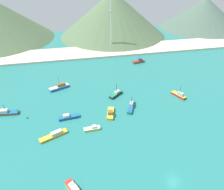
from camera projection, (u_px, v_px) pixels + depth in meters
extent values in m
cube|color=teal|center=(142.00, 119.00, 87.18)|extent=(260.00, 280.00, 0.50)
cube|color=gold|center=(111.00, 114.00, 89.13)|extent=(4.74, 8.64, 1.01)
cube|color=gold|center=(110.00, 113.00, 88.80)|extent=(4.83, 8.81, 0.20)
cube|color=brown|center=(110.00, 112.00, 87.47)|extent=(2.51, 2.61, 1.51)
cube|color=#232328|center=(116.00, 95.00, 101.75)|extent=(7.68, 6.80, 1.20)
cube|color=#238C5B|center=(116.00, 93.00, 101.36)|extent=(7.84, 6.93, 0.20)
cube|color=beige|center=(117.00, 92.00, 101.72)|extent=(3.27, 3.09, 0.83)
cylinder|color=#4C3823|center=(111.00, 95.00, 98.64)|extent=(0.61, 0.52, 1.62)
cylinder|color=#4C3823|center=(116.00, 88.00, 99.89)|extent=(0.20, 0.20, 4.49)
cube|color=brown|center=(138.00, 62.00, 135.00)|extent=(8.36, 4.10, 1.28)
cube|color=red|center=(139.00, 61.00, 134.59)|extent=(8.53, 4.18, 0.20)
cube|color=#28568C|center=(140.00, 59.00, 134.46)|extent=(2.65, 2.38, 1.42)
cylinder|color=#4C3823|center=(140.00, 56.00, 132.98)|extent=(0.11, 0.11, 3.38)
cube|color=gold|center=(92.00, 129.00, 81.07)|extent=(6.60, 2.34, 0.84)
cube|color=white|center=(92.00, 128.00, 80.78)|extent=(6.73, 2.39, 0.20)
cube|color=silver|center=(94.00, 127.00, 80.65)|extent=(1.98, 1.61, 0.86)
cube|color=#1E5BA8|center=(59.00, 88.00, 107.12)|extent=(10.37, 6.33, 1.30)
cube|color=white|center=(59.00, 87.00, 106.70)|extent=(10.58, 6.45, 0.20)
cube|color=brown|center=(61.00, 85.00, 106.85)|extent=(4.73, 3.47, 1.42)
cylinder|color=#4C3823|center=(59.00, 80.00, 104.90)|extent=(0.13, 0.13, 4.18)
cube|color=silver|center=(74.00, 187.00, 58.66)|extent=(3.31, 3.99, 0.89)
cylinder|color=#4C3823|center=(74.00, 184.00, 56.83)|extent=(0.11, 0.11, 4.12)
cube|color=red|center=(178.00, 95.00, 101.17)|extent=(5.31, 7.82, 1.13)
cube|color=gold|center=(179.00, 94.00, 100.80)|extent=(5.42, 7.98, 0.20)
cube|color=#B2ADA3|center=(181.00, 94.00, 99.73)|extent=(2.83, 3.53, 1.38)
cylinder|color=#4C3823|center=(173.00, 90.00, 102.68)|extent=(0.40, 0.64, 1.53)
cylinder|color=#4C3823|center=(180.00, 89.00, 98.70)|extent=(0.19, 0.19, 3.83)
cube|color=#14478C|center=(69.00, 117.00, 87.01)|extent=(8.91, 3.04, 1.00)
cube|color=#1E669E|center=(69.00, 116.00, 86.68)|extent=(9.09, 3.10, 0.20)
cube|color=silver|center=(66.00, 116.00, 86.07)|extent=(2.74, 1.87, 1.01)
cube|color=#198466|center=(131.00, 107.00, 92.96)|extent=(6.07, 9.75, 1.14)
cube|color=#1E669E|center=(131.00, 106.00, 92.59)|extent=(6.19, 9.95, 0.20)
cube|color=#B2ADA3|center=(132.00, 103.00, 93.24)|extent=(2.63, 3.30, 1.05)
cylinder|color=#4C3823|center=(129.00, 111.00, 88.62)|extent=(0.39, 0.65, 1.54)
cylinder|color=#4C3823|center=(132.00, 100.00, 91.49)|extent=(0.19, 0.19, 3.55)
cube|color=brown|center=(8.00, 113.00, 89.45)|extent=(9.46, 3.58, 0.99)
cube|color=#1E669E|center=(7.00, 112.00, 89.13)|extent=(9.65, 3.65, 0.20)
cube|color=beige|center=(4.00, 111.00, 88.62)|extent=(3.27, 2.32, 1.24)
cylinder|color=#4C3823|center=(17.00, 110.00, 89.17)|extent=(0.59, 0.17, 1.34)
cylinder|color=#4C3823|center=(4.00, 107.00, 87.54)|extent=(0.16, 0.16, 2.88)
cube|color=orange|center=(54.00, 136.00, 77.95)|extent=(10.82, 6.30, 0.71)
cube|color=gold|center=(53.00, 135.00, 77.70)|extent=(11.04, 6.42, 0.20)
cube|color=beige|center=(56.00, 133.00, 77.99)|extent=(4.62, 3.26, 1.03)
sphere|color=#232328|center=(27.00, 118.00, 87.28)|extent=(0.68, 0.68, 0.68)
cube|color=beige|center=(108.00, 51.00, 151.62)|extent=(247.00, 23.23, 1.20)
cone|color=#56704C|center=(113.00, 14.00, 176.26)|extent=(94.27, 94.27, 36.81)
cone|color=#4C6656|center=(204.00, 13.00, 197.17)|extent=(80.64, 80.64, 28.33)
cylinder|color=silver|center=(111.00, 27.00, 143.55)|extent=(0.71, 0.71, 35.30)
cylinder|color=silver|center=(111.00, 10.00, 137.30)|extent=(3.53, 0.35, 0.35)
cylinder|color=silver|center=(111.00, 21.00, 141.21)|extent=(0.35, 2.82, 0.35)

